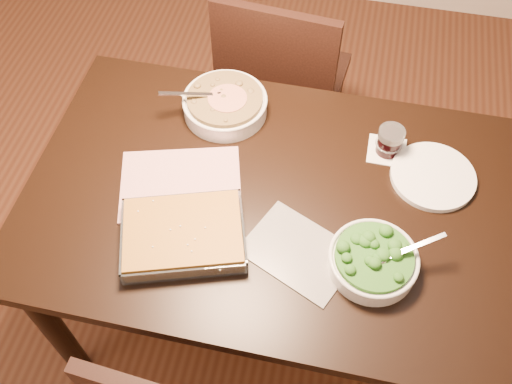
{
  "coord_description": "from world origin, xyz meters",
  "views": [
    {
      "loc": [
        0.15,
        -0.9,
        2.07
      ],
      "look_at": [
        -0.04,
        -0.03,
        0.8
      ],
      "focal_mm": 40.0,
      "sensor_mm": 36.0,
      "label": 1
    }
  ],
  "objects_px": {
    "stew_bowl": "(225,104)",
    "broccoli_bowl": "(373,260)",
    "baking_dish": "(183,235)",
    "wine_tumbler": "(390,141)",
    "table": "(271,215)",
    "dinner_plate": "(433,176)",
    "chair_far": "(281,82)"
  },
  "relations": [
    {
      "from": "stew_bowl",
      "to": "chair_far",
      "type": "xyz_separation_m",
      "value": [
        0.11,
        0.4,
        -0.26
      ]
    },
    {
      "from": "broccoli_bowl",
      "to": "baking_dish",
      "type": "height_order",
      "value": "broccoli_bowl"
    },
    {
      "from": "table",
      "to": "baking_dish",
      "type": "height_order",
      "value": "baking_dish"
    },
    {
      "from": "table",
      "to": "wine_tumbler",
      "type": "relative_size",
      "value": 16.09
    },
    {
      "from": "stew_bowl",
      "to": "wine_tumbler",
      "type": "distance_m",
      "value": 0.51
    },
    {
      "from": "broccoli_bowl",
      "to": "wine_tumbler",
      "type": "relative_size",
      "value": 2.86
    },
    {
      "from": "wine_tumbler",
      "to": "table",
      "type": "bearing_deg",
      "value": -142.02
    },
    {
      "from": "table",
      "to": "dinner_plate",
      "type": "height_order",
      "value": "dinner_plate"
    },
    {
      "from": "chair_far",
      "to": "baking_dish",
      "type": "bearing_deg",
      "value": 88.8
    },
    {
      "from": "table",
      "to": "baking_dish",
      "type": "distance_m",
      "value": 0.3
    },
    {
      "from": "baking_dish",
      "to": "wine_tumbler",
      "type": "distance_m",
      "value": 0.66
    },
    {
      "from": "table",
      "to": "stew_bowl",
      "type": "height_order",
      "value": "stew_bowl"
    },
    {
      "from": "table",
      "to": "baking_dish",
      "type": "relative_size",
      "value": 3.69
    },
    {
      "from": "dinner_plate",
      "to": "chair_far",
      "type": "xyz_separation_m",
      "value": [
        -0.54,
        0.53,
        -0.24
      ]
    },
    {
      "from": "stew_bowl",
      "to": "baking_dish",
      "type": "xyz_separation_m",
      "value": [
        0.01,
        -0.48,
        -0.01
      ]
    },
    {
      "from": "stew_bowl",
      "to": "chair_far",
      "type": "bearing_deg",
      "value": 74.67
    },
    {
      "from": "wine_tumbler",
      "to": "baking_dish",
      "type": "bearing_deg",
      "value": -139.94
    },
    {
      "from": "broccoli_bowl",
      "to": "table",
      "type": "bearing_deg",
      "value": 151.38
    },
    {
      "from": "stew_bowl",
      "to": "table",
      "type": "bearing_deg",
      "value": -54.32
    },
    {
      "from": "dinner_plate",
      "to": "table",
      "type": "bearing_deg",
      "value": -159.63
    },
    {
      "from": "baking_dish",
      "to": "dinner_plate",
      "type": "distance_m",
      "value": 0.73
    },
    {
      "from": "stew_bowl",
      "to": "chair_far",
      "type": "height_order",
      "value": "chair_far"
    },
    {
      "from": "stew_bowl",
      "to": "baking_dish",
      "type": "relative_size",
      "value": 0.73
    },
    {
      "from": "baking_dish",
      "to": "wine_tumbler",
      "type": "relative_size",
      "value": 4.36
    },
    {
      "from": "table",
      "to": "stew_bowl",
      "type": "xyz_separation_m",
      "value": [
        -0.21,
        0.29,
        0.13
      ]
    },
    {
      "from": "table",
      "to": "wine_tumbler",
      "type": "height_order",
      "value": "wine_tumbler"
    },
    {
      "from": "broccoli_bowl",
      "to": "dinner_plate",
      "type": "height_order",
      "value": "broccoli_bowl"
    },
    {
      "from": "wine_tumbler",
      "to": "dinner_plate",
      "type": "distance_m",
      "value": 0.16
    },
    {
      "from": "dinner_plate",
      "to": "chair_far",
      "type": "distance_m",
      "value": 0.79
    },
    {
      "from": "stew_bowl",
      "to": "broccoli_bowl",
      "type": "height_order",
      "value": "stew_bowl"
    },
    {
      "from": "dinner_plate",
      "to": "stew_bowl",
      "type": "bearing_deg",
      "value": 169.01
    },
    {
      "from": "stew_bowl",
      "to": "broccoli_bowl",
      "type": "distance_m",
      "value": 0.67
    }
  ]
}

